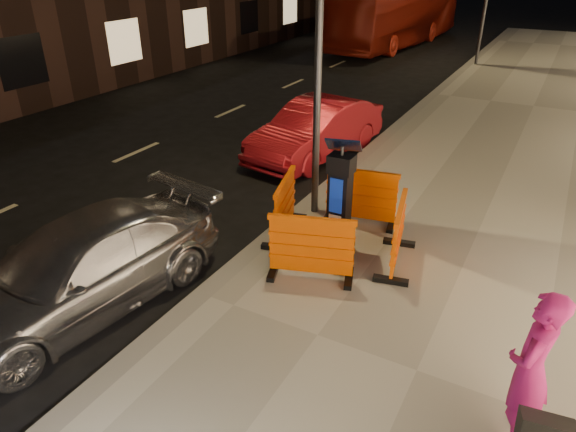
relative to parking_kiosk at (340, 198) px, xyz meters
The scene contains 13 objects.
ground_plane 2.54m from the parking_kiosk, 118.90° to the right, with size 120.00×120.00×0.00m, color black.
sidewalk 2.93m from the parking_kiosk, 47.40° to the right, with size 6.00×60.00×0.15m, color gray.
kerb 2.51m from the parking_kiosk, 118.90° to the right, with size 0.30×60.00×0.15m, color slate.
parking_kiosk is the anchor object (origin of this frame).
barrier_front 1.02m from the parking_kiosk, 90.00° to the right, with size 1.24×0.51×0.97m, color #EC5300.
barrier_back 1.02m from the parking_kiosk, 90.00° to the left, with size 1.24×0.51×0.97m, color #EC5300.
barrier_kerbside 1.02m from the parking_kiosk, behind, with size 1.24×0.51×0.97m, color #EC5300.
barrier_bldgside 1.02m from the parking_kiosk, ahead, with size 1.24×0.51×0.97m, color #EC5300.
car_silver 3.92m from the parking_kiosk, 131.28° to the right, with size 1.68×4.14×1.20m, color #A7A7AC.
car_red 4.53m from the parking_kiosk, 120.30° to the left, with size 1.36×3.90×1.29m, color #AB141F.
bus_doubledecker 20.43m from the parking_kiosk, 105.91° to the left, with size 2.59×11.08×3.09m, color maroon.
man 3.80m from the parking_kiosk, 39.52° to the right, with size 0.61×0.40×1.67m, color #9F1462.
street_lamp_mid 2.50m from the parking_kiosk, 132.31° to the left, with size 0.12×0.12×6.00m, color #3F3F44.
Camera 1 is at (3.79, -4.47, 4.37)m, focal length 32.00 mm.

